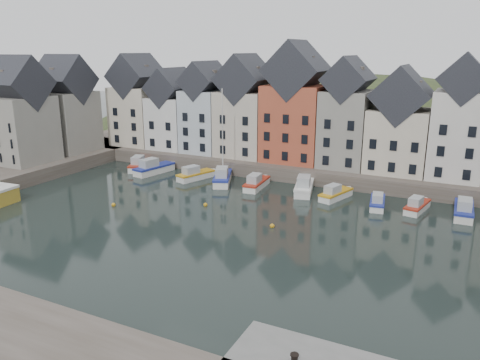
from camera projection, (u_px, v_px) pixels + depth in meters
The scene contains 17 objects.
ground at pixel (200, 234), 48.20m from camera, with size 260.00×260.00×0.00m, color black.
far_quay at pixel (298, 163), 73.84m from camera, with size 90.00×16.00×2.00m, color #494138.
hillside at pixel (335, 223), 101.38m from camera, with size 153.60×70.40×64.00m.
far_terrace at pixel (316, 116), 68.63m from camera, with size 72.37×8.16×17.78m.
left_terrace at pixel (45, 113), 72.84m from camera, with size 7.65×17.00×15.69m.
mooring_buoys at pixel (194, 211), 54.47m from camera, with size 20.50×5.50×0.50m.
boat_a at pixel (140, 165), 74.10m from camera, with size 4.18×6.82×2.51m.
boat_b at pixel (153, 168), 71.56m from camera, with size 3.45×7.21×2.66m.
boat_c at pixel (195, 175), 68.27m from camera, with size 3.70×6.29×2.31m.
boat_d at pixel (222, 177), 66.32m from camera, with size 4.78×7.31×13.43m.
boat_e at pixel (256, 183), 63.87m from camera, with size 2.34×6.22×2.34m.
boat_f at pixel (304, 187), 61.94m from camera, with size 3.77×7.28×2.67m.
boat_g at pixel (335, 194), 59.30m from camera, with size 3.30×5.93×2.17m.
boat_h at pixel (377, 202), 56.23m from camera, with size 2.42×5.53×2.05m.
boat_i at pixel (417, 206), 54.79m from camera, with size 2.64×5.59×2.06m.
boat_j at pixel (464, 210), 53.08m from camera, with size 2.16×6.50×2.48m.
mooring_bollard at pixel (294, 358), 25.12m from camera, with size 0.48×0.48×0.56m.
Camera 1 is at (23.63, -38.45, 18.29)m, focal length 35.00 mm.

